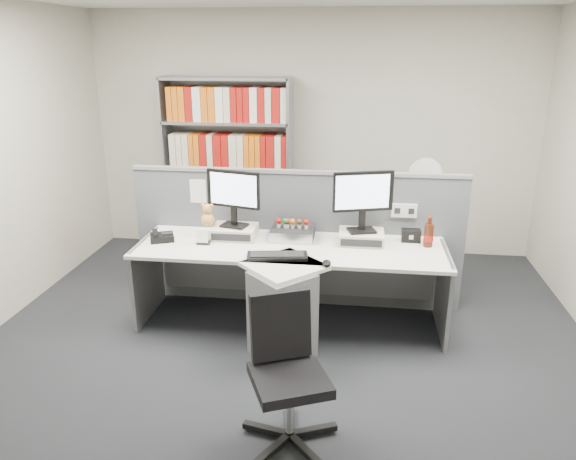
# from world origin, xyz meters

# --- Properties ---
(ground) EXTENTS (5.50, 5.50, 0.00)m
(ground) POSITION_xyz_m (0.00, 0.00, 0.00)
(ground) COLOR #27292E
(ground) RESTS_ON ground
(room_shell) EXTENTS (5.04, 5.54, 2.72)m
(room_shell) POSITION_xyz_m (0.00, 0.00, 1.79)
(room_shell) COLOR beige
(room_shell) RESTS_ON ground
(partition) EXTENTS (3.00, 0.08, 1.27)m
(partition) POSITION_xyz_m (0.00, 1.25, 0.65)
(partition) COLOR #575A62
(partition) RESTS_ON ground
(desk) EXTENTS (2.60, 1.20, 0.72)m
(desk) POSITION_xyz_m (0.00, 0.60, 0.46)
(desk) COLOR white
(desk) RESTS_ON ground
(monitor_riser_left) EXTENTS (0.38, 0.31, 0.10)m
(monitor_riser_left) POSITION_xyz_m (-0.51, 0.98, 0.77)
(monitor_riser_left) COLOR beige
(monitor_riser_left) RESTS_ON desk
(monitor_riser_right) EXTENTS (0.38, 0.31, 0.10)m
(monitor_riser_right) POSITION_xyz_m (0.59, 0.98, 0.77)
(monitor_riser_right) COLOR beige
(monitor_riser_right) RESTS_ON desk
(monitor_left) EXTENTS (0.48, 0.21, 0.50)m
(monitor_left) POSITION_xyz_m (-0.51, 0.98, 1.12)
(monitor_left) COLOR black
(monitor_left) RESTS_ON monitor_riser_left
(monitor_right) EXTENTS (0.50, 0.22, 0.52)m
(monitor_right) POSITION_xyz_m (0.59, 0.98, 1.13)
(monitor_right) COLOR black
(monitor_right) RESTS_ON monitor_riser_right
(desktop_pc) EXTENTS (0.37, 0.33, 0.10)m
(desktop_pc) POSITION_xyz_m (-0.01, 1.02, 0.77)
(desktop_pc) COLOR black
(desktop_pc) RESTS_ON desk
(figurines) EXTENTS (0.29, 0.05, 0.09)m
(figurines) POSITION_xyz_m (-0.01, 1.00, 0.87)
(figurines) COLOR beige
(figurines) RESTS_ON desktop_pc
(keyboard) EXTENTS (0.50, 0.25, 0.03)m
(keyboard) POSITION_xyz_m (-0.07, 0.55, 0.74)
(keyboard) COLOR black
(keyboard) RESTS_ON desk
(mouse) EXTENTS (0.07, 0.11, 0.04)m
(mouse) POSITION_xyz_m (0.33, 0.43, 0.74)
(mouse) COLOR black
(mouse) RESTS_ON desk
(desk_phone) EXTENTS (0.25, 0.24, 0.08)m
(desk_phone) POSITION_xyz_m (-1.12, 0.82, 0.75)
(desk_phone) COLOR black
(desk_phone) RESTS_ON desk
(desk_calendar) EXTENTS (0.11, 0.08, 0.13)m
(desk_calendar) POSITION_xyz_m (-0.74, 0.78, 0.77)
(desk_calendar) COLOR black
(desk_calendar) RESTS_ON desk
(plush_toy) EXTENTS (0.12, 0.12, 0.20)m
(plush_toy) POSITION_xyz_m (-0.74, 0.96, 0.91)
(plush_toy) COLOR #DF994A
(plush_toy) RESTS_ON monitor_riser_left
(speaker) EXTENTS (0.16, 0.09, 0.11)m
(speaker) POSITION_xyz_m (1.01, 1.06, 0.77)
(speaker) COLOR black
(speaker) RESTS_ON desk
(cola_bottle) EXTENTS (0.08, 0.08, 0.26)m
(cola_bottle) POSITION_xyz_m (1.14, 0.96, 0.82)
(cola_bottle) COLOR #3F190A
(cola_bottle) RESTS_ON desk
(shelving_unit) EXTENTS (1.41, 0.40, 2.00)m
(shelving_unit) POSITION_xyz_m (-0.90, 2.44, 0.98)
(shelving_unit) COLOR gray
(shelving_unit) RESTS_ON ground
(filing_cabinet) EXTENTS (0.45, 0.61, 0.70)m
(filing_cabinet) POSITION_xyz_m (1.20, 1.99, 0.35)
(filing_cabinet) COLOR gray
(filing_cabinet) RESTS_ON ground
(desk_fan) EXTENTS (0.33, 0.21, 0.57)m
(desk_fan) POSITION_xyz_m (1.20, 1.99, 1.05)
(desk_fan) COLOR white
(desk_fan) RESTS_ON filing_cabinet
(office_chair) EXTENTS (0.60, 0.59, 0.90)m
(office_chair) POSITION_xyz_m (0.15, -0.62, 0.48)
(office_chair) COLOR silver
(office_chair) RESTS_ON ground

